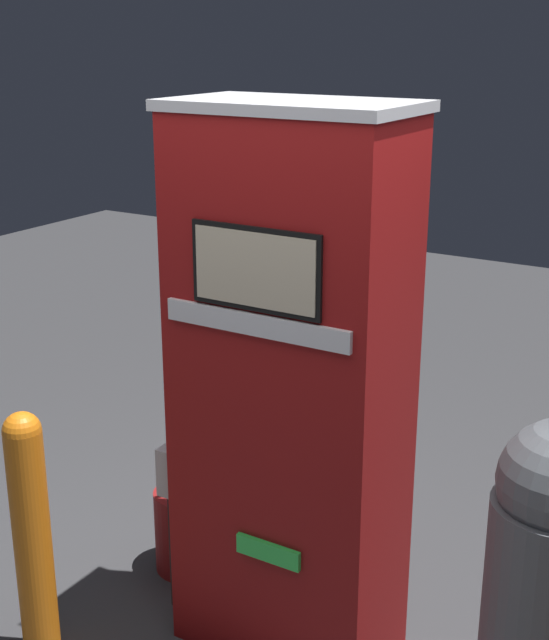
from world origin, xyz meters
TOP-DOWN VIEW (x-y plane):
  - gas_pump at (-0.00, 0.24)m, footprint 0.96×0.52m
  - safety_bollard at (-0.83, -0.36)m, footprint 0.15×0.15m
  - squeegee_bucket at (-0.68, 0.45)m, footprint 0.31×0.31m

SIDE VIEW (x-z plane):
  - squeegee_bucket at x=-0.68m, z-range -0.24..0.65m
  - safety_bollard at x=-0.83m, z-range 0.03..1.11m
  - gas_pump at x=0.00m, z-range 0.00..2.22m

